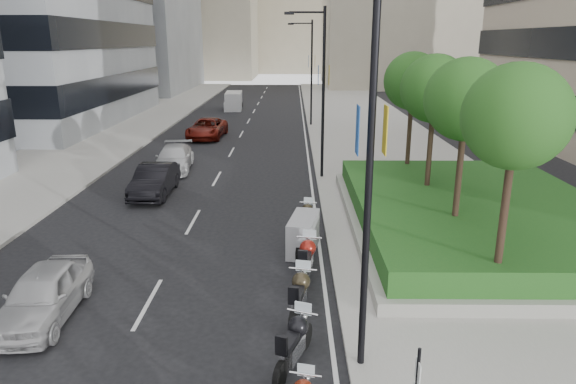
{
  "coord_description": "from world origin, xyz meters",
  "views": [
    {
      "loc": [
        2.71,
        -9.35,
        7.36
      ],
      "look_at": [
        2.53,
        8.69,
        2.0
      ],
      "focal_mm": 32.0,
      "sensor_mm": 36.0,
      "label": 1
    }
  ],
  "objects_px": {
    "motorcycle_6": "(307,217)",
    "car_c": "(174,158)",
    "car_d": "(207,128)",
    "motorcycle_5": "(303,234)",
    "car_a": "(43,294)",
    "car_b": "(155,180)",
    "delivery_van": "(234,102)",
    "motorcycle_2": "(294,342)",
    "lamp_post_1": "(320,86)",
    "lamp_post_0": "(363,156)",
    "motorcycle_3": "(299,295)",
    "motorcycle_4": "(307,260)",
    "lamp_post_2": "(310,68)"
  },
  "relations": [
    {
      "from": "motorcycle_6",
      "to": "car_a",
      "type": "distance_m",
      "value": 10.05
    },
    {
      "from": "motorcycle_3",
      "to": "motorcycle_6",
      "type": "distance_m",
      "value": 6.72
    },
    {
      "from": "motorcycle_2",
      "to": "car_d",
      "type": "distance_m",
      "value": 29.97
    },
    {
      "from": "motorcycle_6",
      "to": "lamp_post_1",
      "type": "bearing_deg",
      "value": 2.95
    },
    {
      "from": "lamp_post_0",
      "to": "motorcycle_5",
      "type": "distance_m",
      "value": 8.24
    },
    {
      "from": "car_b",
      "to": "car_c",
      "type": "xyz_separation_m",
      "value": [
        -0.18,
        5.05,
        -0.04
      ]
    },
    {
      "from": "car_a",
      "to": "lamp_post_1",
      "type": "bearing_deg",
      "value": 58.44
    },
    {
      "from": "lamp_post_2",
      "to": "motorcycle_2",
      "type": "relative_size",
      "value": 4.09
    },
    {
      "from": "car_a",
      "to": "motorcycle_4",
      "type": "bearing_deg",
      "value": 16.25
    },
    {
      "from": "motorcycle_4",
      "to": "lamp_post_2",
      "type": "bearing_deg",
      "value": 7.59
    },
    {
      "from": "motorcycle_2",
      "to": "motorcycle_3",
      "type": "xyz_separation_m",
      "value": [
        0.14,
        2.26,
        0.02
      ]
    },
    {
      "from": "motorcycle_2",
      "to": "motorcycle_6",
      "type": "height_order",
      "value": "motorcycle_2"
    },
    {
      "from": "motorcycle_5",
      "to": "car_b",
      "type": "height_order",
      "value": "car_b"
    },
    {
      "from": "motorcycle_2",
      "to": "car_a",
      "type": "distance_m",
      "value": 7.18
    },
    {
      "from": "lamp_post_2",
      "to": "motorcycle_5",
      "type": "relative_size",
      "value": 3.94
    },
    {
      "from": "motorcycle_5",
      "to": "motorcycle_2",
      "type": "bearing_deg",
      "value": -172.13
    },
    {
      "from": "motorcycle_6",
      "to": "car_c",
      "type": "xyz_separation_m",
      "value": [
        -7.52,
        9.89,
        0.15
      ]
    },
    {
      "from": "motorcycle_6",
      "to": "car_b",
      "type": "bearing_deg",
      "value": 65.9
    },
    {
      "from": "lamp_post_0",
      "to": "lamp_post_2",
      "type": "relative_size",
      "value": 1.0
    },
    {
      "from": "motorcycle_2",
      "to": "delivery_van",
      "type": "xyz_separation_m",
      "value": [
        -6.56,
        46.08,
        0.27
      ]
    },
    {
      "from": "lamp_post_0",
      "to": "delivery_van",
      "type": "xyz_separation_m",
      "value": [
        -7.95,
        46.15,
        -4.19
      ]
    },
    {
      "from": "lamp_post_0",
      "to": "motorcycle_2",
      "type": "height_order",
      "value": "lamp_post_0"
    },
    {
      "from": "motorcycle_6",
      "to": "car_b",
      "type": "relative_size",
      "value": 0.46
    },
    {
      "from": "motorcycle_2",
      "to": "car_a",
      "type": "relative_size",
      "value": 0.53
    },
    {
      "from": "motorcycle_5",
      "to": "delivery_van",
      "type": "height_order",
      "value": "delivery_van"
    },
    {
      "from": "motorcycle_2",
      "to": "car_a",
      "type": "xyz_separation_m",
      "value": [
        -6.85,
        2.13,
        0.09
      ]
    },
    {
      "from": "car_a",
      "to": "motorcycle_2",
      "type": "bearing_deg",
      "value": -19.72
    },
    {
      "from": "motorcycle_5",
      "to": "motorcycle_3",
      "type": "bearing_deg",
      "value": -171.8
    },
    {
      "from": "lamp_post_1",
      "to": "motorcycle_3",
      "type": "height_order",
      "value": "lamp_post_1"
    },
    {
      "from": "lamp_post_1",
      "to": "car_a",
      "type": "distance_m",
      "value": 17.49
    },
    {
      "from": "motorcycle_5",
      "to": "motorcycle_6",
      "type": "distance_m",
      "value": 2.17
    },
    {
      "from": "lamp_post_1",
      "to": "car_d",
      "type": "bearing_deg",
      "value": 123.56
    },
    {
      "from": "motorcycle_3",
      "to": "delivery_van",
      "type": "bearing_deg",
      "value": 19.83
    },
    {
      "from": "delivery_van",
      "to": "motorcycle_6",
      "type": "bearing_deg",
      "value": -82.72
    },
    {
      "from": "motorcycle_3",
      "to": "delivery_van",
      "type": "height_order",
      "value": "delivery_van"
    },
    {
      "from": "motorcycle_4",
      "to": "motorcycle_6",
      "type": "height_order",
      "value": "motorcycle_4"
    },
    {
      "from": "motorcycle_2",
      "to": "motorcycle_5",
      "type": "xyz_separation_m",
      "value": [
        0.33,
        6.81,
        0.04
      ]
    },
    {
      "from": "motorcycle_3",
      "to": "delivery_van",
      "type": "relative_size",
      "value": 0.52
    },
    {
      "from": "lamp_post_1",
      "to": "motorcycle_6",
      "type": "height_order",
      "value": "lamp_post_1"
    },
    {
      "from": "motorcycle_2",
      "to": "car_c",
      "type": "relative_size",
      "value": 0.45
    },
    {
      "from": "lamp_post_1",
      "to": "car_c",
      "type": "height_order",
      "value": "lamp_post_1"
    },
    {
      "from": "car_d",
      "to": "car_c",
      "type": "bearing_deg",
      "value": -88.13
    },
    {
      "from": "motorcycle_2",
      "to": "lamp_post_0",
      "type": "bearing_deg",
      "value": -72.05
    },
    {
      "from": "motorcycle_5",
      "to": "car_d",
      "type": "relative_size",
      "value": 0.42
    },
    {
      "from": "lamp_post_0",
      "to": "motorcycle_3",
      "type": "distance_m",
      "value": 5.16
    },
    {
      "from": "motorcycle_4",
      "to": "car_d",
      "type": "bearing_deg",
      "value": 25.66
    },
    {
      "from": "motorcycle_6",
      "to": "car_a",
      "type": "xyz_separation_m",
      "value": [
        -7.36,
        -6.84,
        0.15
      ]
    },
    {
      "from": "delivery_van",
      "to": "motorcycle_2",
      "type": "bearing_deg",
      "value": -85.39
    },
    {
      "from": "motorcycle_5",
      "to": "car_a",
      "type": "height_order",
      "value": "car_a"
    },
    {
      "from": "car_b",
      "to": "delivery_van",
      "type": "relative_size",
      "value": 0.99
    }
  ]
}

